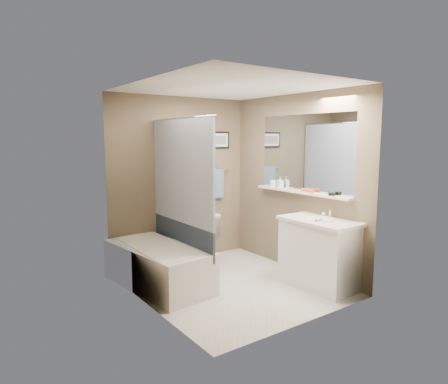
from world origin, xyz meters
TOP-DOWN VIEW (x-y plane):
  - ground at (0.00, 0.00)m, footprint 2.50×2.50m
  - ceiling at (0.00, 0.00)m, footprint 2.20×2.50m
  - wall_back at (0.00, 1.23)m, footprint 2.20×0.04m
  - wall_front at (0.00, -1.23)m, footprint 2.20×0.04m
  - wall_left at (-1.08, 0.00)m, footprint 0.04×2.50m
  - wall_right at (1.08, 0.00)m, footprint 0.04×2.50m
  - tile_surround at (-1.09, 0.50)m, footprint 0.02×1.55m
  - curtain_rod at (-0.40, 0.50)m, footprint 0.02×1.55m
  - curtain_upper at (-0.40, 0.50)m, footprint 0.03×1.45m
  - curtain_lower at (-0.40, 0.50)m, footprint 0.03×1.45m
  - mirror at (1.09, -0.15)m, footprint 0.02×1.60m
  - shelf at (1.04, -0.15)m, footprint 0.12×1.60m
  - towel_bar at (0.55, 1.22)m, footprint 0.60×0.02m
  - towel at (0.55, 1.20)m, footprint 0.34×0.05m
  - art_frame at (0.55, 1.23)m, footprint 0.62×0.02m
  - art_mat at (0.55, 1.22)m, footprint 0.56×0.00m
  - art_image at (0.55, 1.22)m, footprint 0.50×0.00m
  - door at (0.55, -1.24)m, footprint 0.80×0.02m
  - door_handle at (0.22, -1.19)m, footprint 0.10×0.02m
  - bathtub at (-0.75, 0.49)m, footprint 0.87×1.57m
  - tub_rim at (-0.75, 0.49)m, footprint 0.56×1.36m
  - toilet at (-0.03, 0.92)m, footprint 0.60×0.85m
  - vanity at (0.85, -0.66)m, footprint 0.54×0.92m
  - countertop at (0.84, -0.66)m, footprint 0.54×0.96m
  - sink_basin at (0.83, -0.66)m, footprint 0.34×0.34m
  - faucet_spout at (1.03, -0.66)m, footprint 0.02×0.02m
  - faucet_knob at (1.03, -0.56)m, footprint 0.05×0.05m
  - candle_bowl_near at (1.04, -0.67)m, footprint 0.09×0.09m
  - hair_brush_front at (1.04, -0.27)m, footprint 0.06×0.22m
  - pink_comb at (1.04, -0.01)m, footprint 0.03×0.16m
  - glass_jar at (1.04, 0.39)m, footprint 0.08×0.08m
  - soap_bottle at (1.04, 0.24)m, footprint 0.08×0.08m

SIDE VIEW (x-z plane):
  - ground at x=0.00m, z-range 0.00..0.00m
  - bathtub at x=-0.75m, z-range 0.00..0.50m
  - toilet at x=-0.03m, z-range 0.00..0.78m
  - vanity at x=0.85m, z-range 0.00..0.80m
  - tub_rim at x=-0.75m, z-range 0.49..0.51m
  - curtain_lower at x=-0.40m, z-range 0.40..0.76m
  - countertop at x=0.84m, z-range 0.80..0.84m
  - sink_basin at x=0.83m, z-range 0.84..0.86m
  - faucet_knob at x=1.03m, z-range 0.84..0.90m
  - faucet_spout at x=1.03m, z-range 0.84..0.94m
  - tile_surround at x=-1.09m, z-range 0.00..2.00m
  - door at x=0.55m, z-range 0.00..2.00m
  - door_handle at x=0.22m, z-range 0.99..1.01m
  - shelf at x=1.04m, z-range 1.09..1.11m
  - pink_comb at x=1.04m, z-range 1.11..1.12m
  - towel at x=0.55m, z-range 0.90..1.34m
  - candle_bowl_near at x=1.04m, z-range 1.11..1.16m
  - hair_brush_front at x=1.04m, z-range 1.12..1.16m
  - glass_jar at x=1.04m, z-range 1.11..1.22m
  - soap_bottle at x=1.04m, z-range 1.11..1.27m
  - wall_back at x=0.00m, z-range 0.00..2.40m
  - wall_front at x=0.00m, z-range 0.00..2.40m
  - wall_left at x=-1.08m, z-range 0.00..2.40m
  - wall_right at x=1.08m, z-range 0.00..2.40m
  - towel_bar at x=0.55m, z-range 1.29..1.31m
  - curtain_upper at x=-0.40m, z-range 0.76..2.04m
  - mirror at x=1.09m, z-range 1.12..2.12m
  - art_frame at x=0.55m, z-range 1.65..1.91m
  - art_mat at x=0.55m, z-range 1.68..1.88m
  - art_image at x=0.55m, z-range 1.72..1.84m
  - curtain_rod at x=-0.40m, z-range 2.04..2.06m
  - ceiling at x=0.00m, z-range 2.36..2.40m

